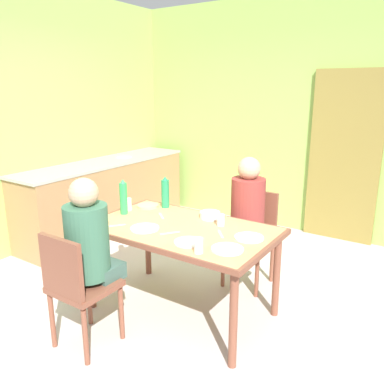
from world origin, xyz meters
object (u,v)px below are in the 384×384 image
dining_table (182,235)px  serving_bowl_center (210,215)px  chair_far_diner (252,232)px  water_bottle_green_far (124,198)px  water_bottle_green_near (165,193)px  chair_near_diner (76,284)px  person_far_diner (247,206)px  person_near_diner (89,239)px  kitchen_counter (106,196)px

dining_table → serving_bowl_center: (0.08, 0.30, 0.10)m
chair_far_diner → water_bottle_green_far: (-0.85, -0.80, 0.39)m
chair_far_diner → water_bottle_green_far: 1.23m
water_bottle_green_far → serving_bowl_center: size_ratio=1.81×
chair_far_diner → water_bottle_green_near: size_ratio=3.02×
serving_bowl_center → chair_far_diner: bearing=70.6°
dining_table → chair_near_diner: bearing=-112.4°
dining_table → person_far_diner: size_ratio=1.91×
person_far_diner → water_bottle_green_far: bearing=37.9°
chair_far_diner → person_near_diner: size_ratio=1.13×
chair_far_diner → kitchen_counter: bearing=-6.8°
chair_far_diner → serving_bowl_center: chair_far_diner is taller
person_far_diner → water_bottle_green_near: person_far_diner is taller
dining_table → water_bottle_green_near: (-0.42, 0.34, 0.21)m
kitchen_counter → dining_table: (1.92, -1.05, 0.22)m
chair_near_diner → person_near_diner: person_near_diner is taller
chair_far_diner → water_bottle_green_near: 0.89m
chair_near_diner → serving_bowl_center: chair_near_diner is taller
serving_bowl_center → water_bottle_green_near: bearing=175.8°
dining_table → chair_far_diner: bearing=72.5°
dining_table → chair_near_diner: 0.87m
person_far_diner → water_bottle_green_far: (-0.85, -0.66, 0.10)m
person_far_diner → water_bottle_green_near: bearing=25.1°
dining_table → person_far_diner: 0.71m
dining_table → water_bottle_green_near: 0.58m
kitchen_counter → chair_near_diner: (1.59, -1.84, 0.05)m
water_bottle_green_near → chair_near_diner: bearing=-85.4°
person_near_diner → person_far_diner: 1.43m
person_far_diner → chair_near_diner: bearing=68.3°
dining_table → chair_far_diner: size_ratio=1.69×
dining_table → water_bottle_green_near: size_ratio=5.09×
chair_near_diner → serving_bowl_center: 1.20m
dining_table → serving_bowl_center: serving_bowl_center is taller
chair_far_diner → person_near_diner: 1.58m
dining_table → water_bottle_green_far: (-0.60, -0.01, 0.22)m
kitchen_counter → water_bottle_green_far: water_bottle_green_far is taller
chair_near_diner → water_bottle_green_far: size_ratio=2.83×
person_far_diner → serving_bowl_center: (-0.17, -0.35, -0.02)m
kitchen_counter → water_bottle_green_near: (1.50, -0.71, 0.42)m
chair_far_diner → person_far_diner: bearing=90.0°
kitchen_counter → water_bottle_green_near: water_bottle_green_near is taller
person_near_diner → person_far_diner: (0.57, 1.31, 0.00)m
water_bottle_green_near → serving_bowl_center: bearing=-4.2°
person_far_diner → water_bottle_green_near: 0.74m
dining_table → person_near_diner: bearing=-116.4°
dining_table → person_near_diner: (-0.33, -0.65, 0.11)m
person_far_diner → water_bottle_green_far: 1.08m
chair_far_diner → water_bottle_green_near: bearing=34.0°
person_near_diner → kitchen_counter: bearing=133.1°
kitchen_counter → water_bottle_green_near: bearing=-25.2°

